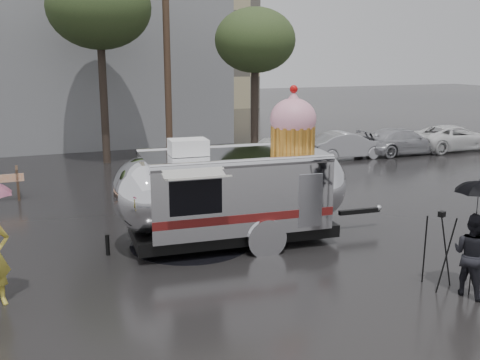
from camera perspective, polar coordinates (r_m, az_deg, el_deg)
name	(u,v)px	position (r m, az deg, el deg)	size (l,w,h in m)	color
ground	(235,305)	(10.66, -0.46, -12.59)	(120.00, 120.00, 0.00)	black
puddles	(140,301)	(10.96, -10.15, -12.03)	(12.34, 10.80, 0.01)	black
utility_pole	(167,52)	(23.75, -7.43, 12.77)	(1.60, 0.28, 9.00)	#473323
tree_mid	(99,8)	(24.29, -14.13, 16.57)	(4.20, 4.20, 8.03)	#382D26
tree_right	(255,41)	(23.95, 1.54, 13.92)	(3.36, 3.36, 6.42)	#382D26
parked_cars	(380,140)	(26.24, 14.06, 3.94)	(13.20, 1.90, 1.50)	silver
airstream_trailer	(236,188)	(13.61, -0.41, -0.84)	(7.23, 2.90, 3.90)	silver
person_right	(473,255)	(11.66, 22.55, -7.02)	(0.78, 0.44, 1.63)	black
umbrella_black	(478,199)	(11.35, 23.02, -1.76)	(1.09, 1.09, 2.29)	black
tripod	(440,242)	(11.78, 19.61, -5.94)	(0.64, 0.61, 1.57)	black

